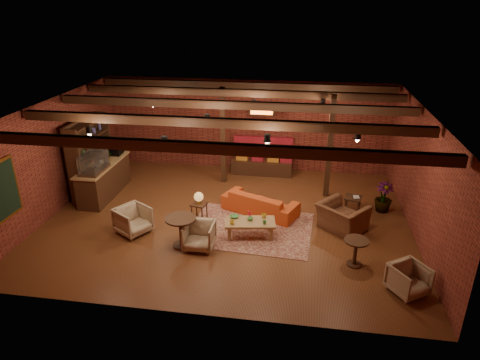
# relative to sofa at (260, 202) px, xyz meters

# --- Properties ---
(floor) EXTENTS (10.00, 10.00, 0.00)m
(floor) POSITION_rel_sofa_xyz_m (-0.87, -0.52, -0.32)
(floor) COLOR #432310
(floor) RESTS_ON ground
(ceiling) EXTENTS (10.00, 8.00, 0.02)m
(ceiling) POSITION_rel_sofa_xyz_m (-0.87, -0.52, 2.88)
(ceiling) COLOR black
(ceiling) RESTS_ON wall_back
(wall_back) EXTENTS (10.00, 0.02, 3.20)m
(wall_back) POSITION_rel_sofa_xyz_m (-0.87, 3.48, 1.28)
(wall_back) COLOR maroon
(wall_back) RESTS_ON ground
(wall_front) EXTENTS (10.00, 0.02, 3.20)m
(wall_front) POSITION_rel_sofa_xyz_m (-0.87, -4.52, 1.28)
(wall_front) COLOR maroon
(wall_front) RESTS_ON ground
(wall_left) EXTENTS (0.02, 8.00, 3.20)m
(wall_left) POSITION_rel_sofa_xyz_m (-5.87, -0.52, 1.28)
(wall_left) COLOR maroon
(wall_left) RESTS_ON ground
(wall_right) EXTENTS (0.02, 8.00, 3.20)m
(wall_right) POSITION_rel_sofa_xyz_m (4.13, -0.52, 1.28)
(wall_right) COLOR maroon
(wall_right) RESTS_ON ground
(ceiling_beams) EXTENTS (9.80, 6.40, 0.22)m
(ceiling_beams) POSITION_rel_sofa_xyz_m (-0.87, -0.52, 2.76)
(ceiling_beams) COLOR #321A10
(ceiling_beams) RESTS_ON ceiling
(ceiling_pipe) EXTENTS (9.60, 0.12, 0.12)m
(ceiling_pipe) POSITION_rel_sofa_xyz_m (-0.87, 1.08, 2.53)
(ceiling_pipe) COLOR black
(ceiling_pipe) RESTS_ON ceiling
(post_left) EXTENTS (0.16, 0.16, 3.20)m
(post_left) POSITION_rel_sofa_xyz_m (-1.47, 2.08, 1.28)
(post_left) COLOR #321A10
(post_left) RESTS_ON ground
(post_right) EXTENTS (0.16, 0.16, 3.20)m
(post_right) POSITION_rel_sofa_xyz_m (1.93, 1.48, 1.28)
(post_right) COLOR #321A10
(post_right) RESTS_ON ground
(service_counter) EXTENTS (0.80, 2.50, 1.60)m
(service_counter) POSITION_rel_sofa_xyz_m (-4.97, 0.48, 0.48)
(service_counter) COLOR #321A10
(service_counter) RESTS_ON ground
(plant_counter) EXTENTS (0.35, 0.39, 0.30)m
(plant_counter) POSITION_rel_sofa_xyz_m (-4.87, 0.68, 0.90)
(plant_counter) COLOR #337F33
(plant_counter) RESTS_ON service_counter
(shelving_hutch) EXTENTS (0.52, 2.00, 2.40)m
(shelving_hutch) POSITION_rel_sofa_xyz_m (-5.37, 0.58, 0.88)
(shelving_hutch) COLOR #321A10
(shelving_hutch) RESTS_ON ground
(chalkboard_menu) EXTENTS (0.08, 0.96, 1.46)m
(chalkboard_menu) POSITION_rel_sofa_xyz_m (-5.80, -2.82, 1.28)
(chalkboard_menu) COLOR black
(chalkboard_menu) RESTS_ON wall_left
(banquette) EXTENTS (2.10, 0.70, 1.00)m
(banquette) POSITION_rel_sofa_xyz_m (-0.27, 3.03, 0.18)
(banquette) COLOR #A31B2A
(banquette) RESTS_ON ground
(service_sign) EXTENTS (0.86, 0.06, 0.30)m
(service_sign) POSITION_rel_sofa_xyz_m (-0.27, 2.58, 2.03)
(service_sign) COLOR orange
(service_sign) RESTS_ON ceiling
(ceiling_spotlights) EXTENTS (6.40, 4.40, 0.28)m
(ceiling_spotlights) POSITION_rel_sofa_xyz_m (-0.87, -0.52, 2.54)
(ceiling_spotlights) COLOR black
(ceiling_spotlights) RESTS_ON ceiling
(rug) EXTENTS (3.40, 2.69, 0.01)m
(rug) POSITION_rel_sofa_xyz_m (-0.14, -0.99, -0.31)
(rug) COLOR maroon
(rug) RESTS_ON floor
(sofa) EXTENTS (2.35, 1.66, 0.64)m
(sofa) POSITION_rel_sofa_xyz_m (0.00, 0.00, 0.00)
(sofa) COLOR #C8461B
(sofa) RESTS_ON floor
(coffee_table) EXTENTS (1.38, 0.83, 0.70)m
(coffee_table) POSITION_rel_sofa_xyz_m (-0.13, -1.37, 0.07)
(coffee_table) COLOR #A57F4D
(coffee_table) RESTS_ON floor
(side_table_lamp) EXTENTS (0.46, 0.46, 0.83)m
(side_table_lamp) POSITION_rel_sofa_xyz_m (-1.65, -0.66, 0.31)
(side_table_lamp) COLOR #321A10
(side_table_lamp) RESTS_ON floor
(round_table_left) EXTENTS (0.76, 0.76, 0.80)m
(round_table_left) POSITION_rel_sofa_xyz_m (-1.75, -2.10, 0.22)
(round_table_left) COLOR #321A10
(round_table_left) RESTS_ON floor
(armchair_a) EXTENTS (1.03, 1.05, 0.80)m
(armchair_a) POSITION_rel_sofa_xyz_m (-3.20, -1.65, 0.08)
(armchair_a) COLOR beige
(armchair_a) RESTS_ON floor
(armchair_b) EXTENTS (0.73, 0.69, 0.75)m
(armchair_b) POSITION_rel_sofa_xyz_m (-1.29, -2.12, 0.06)
(armchair_b) COLOR beige
(armchair_b) RESTS_ON floor
(armchair_right) EXTENTS (1.37, 1.32, 1.01)m
(armchair_right) POSITION_rel_sofa_xyz_m (2.27, -0.66, 0.18)
(armchair_right) COLOR brown
(armchair_right) RESTS_ON floor
(side_table_book) EXTENTS (0.54, 0.54, 0.52)m
(side_table_book) POSITION_rel_sofa_xyz_m (2.64, 0.38, 0.15)
(side_table_book) COLOR #321A10
(side_table_book) RESTS_ON floor
(round_table_right) EXTENTS (0.58, 0.58, 0.67)m
(round_table_right) POSITION_rel_sofa_xyz_m (2.47, -2.30, 0.13)
(round_table_right) COLOR #321A10
(round_table_right) RESTS_ON floor
(armchair_far) EXTENTS (0.95, 0.94, 0.72)m
(armchair_far) POSITION_rel_sofa_xyz_m (3.49, -3.17, 0.04)
(armchair_far) COLOR beige
(armchair_far) RESTS_ON floor
(plant_tall) EXTENTS (1.68, 1.68, 2.67)m
(plant_tall) POSITION_rel_sofa_xyz_m (3.53, 0.63, 1.02)
(plant_tall) COLOR #4C7F4C
(plant_tall) RESTS_ON floor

